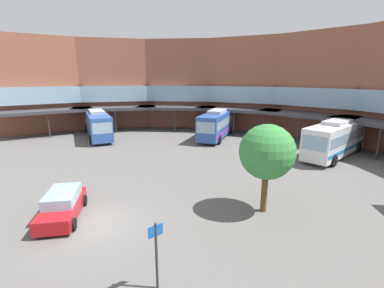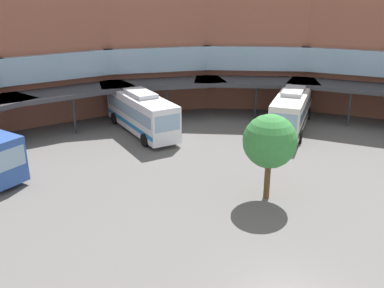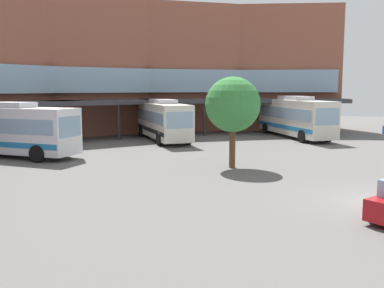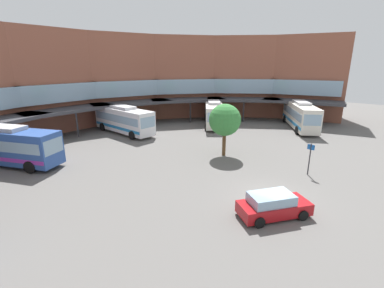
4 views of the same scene
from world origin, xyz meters
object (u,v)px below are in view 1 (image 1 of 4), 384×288
Objects in this scene: stop_sign_post at (156,250)px; parked_car at (62,205)px; bus_4 at (217,124)px; bus_0 at (335,138)px; bus_1 at (97,124)px; plaza_tree at (267,152)px.

parked_car is at bearing -177.91° from stop_sign_post.
bus_4 is 3.77× the size of stop_sign_post.
bus_0 is 23.70m from stop_sign_post.
bus_1 is at bearing 156.45° from stop_sign_post.
parked_car is (6.86, -22.68, -1.13)m from bus_4.
plaza_tree is at bearing 14.77° from bus_1.
bus_1 is 26.79m from plaza_tree.
bus_4 is at bearing 136.48° from plaza_tree.
bus_4 reaches higher than bus_1.
bus_4 is 20.50m from plaza_tree.
bus_0 is 25.08m from parked_car.
parked_car is at bearing -7.00° from bus_4.
bus_1 is at bearing -61.98° from bus_0.
parked_car is 0.87× the size of plaza_tree.
bus_4 is 23.72m from parked_car.
plaza_tree is at bearing 83.34° from parked_car.
plaza_tree is (26.52, -3.31, 1.84)m from bus_1.
bus_1 is 2.47× the size of parked_car.
bus_4 is 1.96× the size of plaza_tree.
bus_0 is at bearing 71.42° from bus_4.
parked_car is at bearing -132.67° from plaza_tree.
bus_0 is at bearing 92.14° from stop_sign_post.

